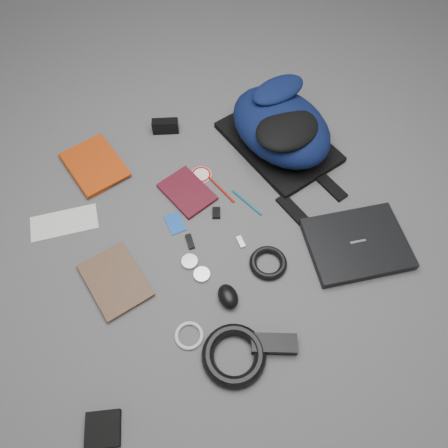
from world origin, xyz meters
name	(u,v)px	position (x,y,z in m)	size (l,w,h in m)	color
ground	(224,227)	(0.00, 0.00, 0.00)	(4.00, 4.00, 0.00)	#4F4F51
backpack	(281,126)	(0.35, 0.28, 0.10)	(0.34, 0.49, 0.21)	black
laptop	(357,244)	(0.40, -0.24, 0.02)	(0.33, 0.26, 0.03)	black
textbook_red	(72,177)	(-0.46, 0.42, 0.01)	(0.19, 0.25, 0.03)	#982C08
comic_book	(92,294)	(-0.50, -0.08, 0.01)	(0.17, 0.24, 0.02)	#A5650B
envelope	(64,223)	(-0.53, 0.23, 0.00)	(0.24, 0.11, 0.00)	silver
dvd_case	(187,192)	(-0.07, 0.19, 0.01)	(0.14, 0.20, 0.02)	#3B0B14
compact_camera	(165,126)	(-0.05, 0.52, 0.03)	(0.11, 0.04, 0.06)	black
sticker_disc	(201,175)	(0.01, 0.25, 0.00)	(0.08, 0.08, 0.00)	white
pen_teal	(247,202)	(0.12, 0.06, 0.00)	(0.01, 0.01, 0.15)	#0C576D
pen_red	(221,189)	(0.05, 0.15, 0.00)	(0.01, 0.01, 0.15)	#99160B
id_badge	(175,223)	(-0.16, 0.08, 0.00)	(0.06, 0.09, 0.00)	#164BAA
usb_black	(190,242)	(-0.13, -0.01, 0.01)	(0.02, 0.06, 0.01)	black
usb_silver	(241,242)	(0.03, -0.08, 0.00)	(0.02, 0.05, 0.01)	#ACADAF
key_fob	(216,213)	(-0.01, 0.06, 0.01)	(0.03, 0.05, 0.01)	black
mouse	(228,296)	(-0.09, -0.26, 0.02)	(0.06, 0.09, 0.05)	black
headphone_left	(190,262)	(-0.16, -0.09, 0.01)	(0.06, 0.06, 0.01)	#A8A7AA
headphone_right	(202,275)	(-0.14, -0.15, 0.01)	(0.06, 0.06, 0.01)	#B8B8BB
cable_coil	(268,263)	(0.08, -0.19, 0.01)	(0.13, 0.13, 0.02)	black
power_brick	(274,344)	(-0.02, -0.45, 0.02)	(0.14, 0.06, 0.03)	black
power_cord_coil	(234,355)	(-0.14, -0.44, 0.02)	(0.20, 0.20, 0.04)	black
pouch	(103,429)	(-0.56, -0.49, 0.01)	(0.10, 0.10, 0.02)	black
white_cable_coil	(189,336)	(-0.25, -0.33, 0.01)	(0.09, 0.09, 0.01)	beige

